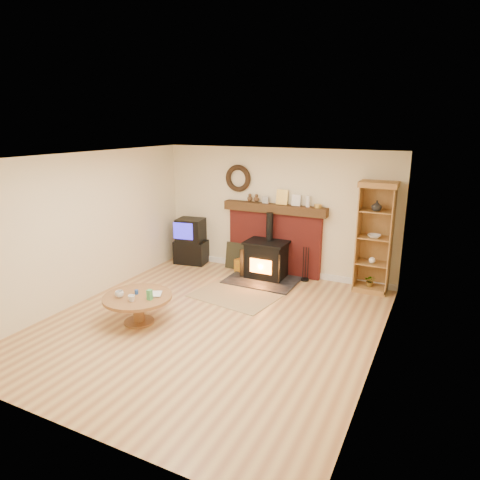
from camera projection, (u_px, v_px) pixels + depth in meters
The scene contains 11 objects.
ground at pixel (211, 323), 6.78m from camera, with size 5.50×5.50×0.00m, color #A67045.
room_shell at pixel (211, 216), 6.42m from camera, with size 5.02×5.52×2.61m.
chimney_breast at pixel (274, 236), 8.88m from camera, with size 2.20×0.22×1.78m.
wood_stove at pixel (266, 261), 8.66m from camera, with size 1.40×1.00×1.33m.
area_rug at pixel (234, 296), 7.84m from camera, with size 1.50×1.03×0.01m, color brown.
tv_unit at pixel (191, 242), 9.61m from camera, with size 0.76×0.58×1.02m.
curio_cabinet at pixel (375, 238), 7.85m from camera, with size 0.66×0.48×2.07m.
firelog_box at pixel (246, 266), 9.04m from camera, with size 0.44×0.28×0.28m, color #BEB309.
leaning_painting at pixel (236, 256), 9.27m from camera, with size 0.48×0.03×0.58m, color black.
fire_tools at pixel (305, 274), 8.59m from camera, with size 0.16×0.16×0.70m.
coffee_table at pixel (138, 301), 6.71m from camera, with size 1.08×1.08×0.62m.
Camera 1 is at (3.16, -5.34, 3.07)m, focal length 32.00 mm.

